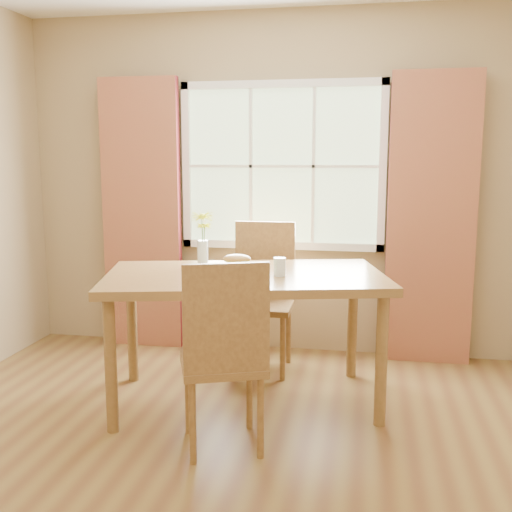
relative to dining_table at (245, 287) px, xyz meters
The scene contains 12 objects.
room 0.97m from the dining_table, 84.33° to the right, with size 4.24×3.84×2.74m.
window 1.34m from the dining_table, 86.10° to the left, with size 1.62×0.06×1.32m.
curtain_left 1.52m from the dining_table, 136.55° to the left, with size 0.65×0.08×2.20m, color maroon.
curtain_right 1.63m from the dining_table, 39.71° to the left, with size 0.65×0.08×2.20m, color maroon.
dining_table is the anchor object (origin of this frame).
chair_near 0.73m from the dining_table, 87.39° to the right, with size 0.57×0.57×1.06m.
chair_far 0.70m from the dining_table, 90.13° to the left, with size 0.46×0.46×1.09m.
placemat 0.20m from the dining_table, 116.99° to the right, with size 0.45×0.33×0.01m, color beige.
plate 0.19m from the dining_table, 93.95° to the right, with size 0.25×0.25×0.01m, color #73D034.
croissant_sandwich 0.23m from the dining_table, 96.38° to the right, with size 0.19×0.14×0.13m.
water_glass 0.27m from the dining_table, 10.04° to the right, with size 0.08×0.08×0.11m.
flower_vase 0.47m from the dining_table, 152.69° to the left, with size 0.15×0.15×0.37m.
Camera 1 is at (0.67, -2.87, 1.58)m, focal length 42.00 mm.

